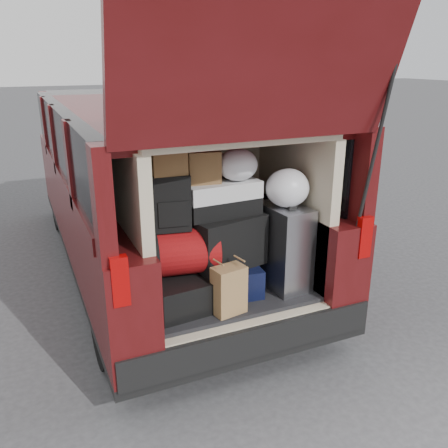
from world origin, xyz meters
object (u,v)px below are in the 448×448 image
Objects in this scene: kraft_bag at (229,290)px; navy_hardshell at (228,276)px; black_hardshell at (176,288)px; twotone_duffel at (221,198)px; red_duffel at (182,251)px; backpack at (170,202)px; black_soft_case at (226,241)px; silver_roller at (284,247)px.

navy_hardshell is at bearing 56.28° from kraft_bag.
black_hardshell is 0.40m from kraft_bag.
twotone_duffel is (0.09, 0.35, 0.55)m from kraft_bag.
kraft_bag is (0.29, -0.28, 0.06)m from black_hardshell.
red_duffel is 0.47m from twotone_duffel.
twotone_duffel is at bearing 17.15° from backpack.
black_hardshell is 0.50m from black_soft_case.
navy_hardshell is at bearing 159.98° from silver_roller.
black_hardshell is at bearing 170.93° from black_soft_case.
twotone_duffel is at bearing 21.95° from red_duffel.
backpack reaches higher than red_duffel.
black_hardshell is at bearing -172.34° from twotone_duffel.
black_hardshell is 0.63m from backpack.
black_soft_case is (0.35, 0.02, 0.02)m from red_duffel.
black_hardshell is at bearing -51.32° from backpack.
twotone_duffel is at bearing 5.75° from black_hardshell.
black_soft_case is (0.11, 0.30, 0.24)m from kraft_bag.
kraft_bag is 0.64× the size of black_soft_case.
navy_hardshell is at bearing 35.29° from black_soft_case.
red_duffel reaches higher than kraft_bag.
silver_roller is 0.61m from kraft_bag.
black_hardshell is 0.86m from silver_roller.
twotone_duffel reaches higher than navy_hardshell.
black_soft_case is at bearing -2.28° from black_hardshell.
twotone_duffel reaches higher than black_hardshell.
backpack is at bearing 165.97° from red_duffel.
black_soft_case is at bearing -71.95° from twotone_duffel.
kraft_bag is at bearing -48.96° from black_hardshell.
red_duffel is at bearing -12.99° from backpack.
black_soft_case is at bearing 164.25° from silver_roller.
navy_hardshell is 0.99× the size of red_duffel.
backpack is (-0.01, 0.02, 0.63)m from black_hardshell.
kraft_bag is 0.40m from black_soft_case.
twotone_duffel reaches higher than black_soft_case.
red_duffel is (-0.79, 0.06, 0.07)m from silver_roller.
red_duffel reaches higher than black_hardshell.
kraft_bag is 0.63× the size of twotone_duffel.
navy_hardshell is 0.30m from black_soft_case.
silver_roller is at bearing -20.17° from twotone_duffel.
red_duffel is 0.95× the size of black_soft_case.
navy_hardshell is 0.92× the size of twotone_duffel.
navy_hardshell is 0.47m from red_duffel.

